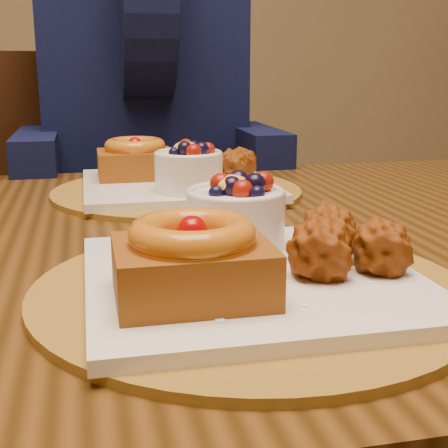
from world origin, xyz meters
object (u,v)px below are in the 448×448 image
at_px(dining_table, 204,290).
at_px(place_setting_far, 175,177).
at_px(diner, 143,84).
at_px(place_setting_near, 246,261).
at_px(chair_far, 106,256).

relative_size(dining_table, place_setting_far, 4.21).
relative_size(dining_table, diner, 1.88).
distance_m(place_setting_near, chair_far, 0.87).
xyz_separation_m(place_setting_near, place_setting_far, (0.00, 0.43, -0.00)).
xyz_separation_m(place_setting_far, chair_far, (-0.10, 0.40, -0.24)).
distance_m(dining_table, chair_far, 0.64).
xyz_separation_m(dining_table, place_setting_near, (-0.00, -0.21, 0.11)).
bearing_deg(chair_far, dining_table, -95.77).
bearing_deg(chair_far, place_setting_near, -98.44).
height_order(place_setting_far, diner, diner).
bearing_deg(chair_far, diner, 10.43).
distance_m(place_setting_far, diner, 0.47).
xyz_separation_m(place_setting_far, diner, (-0.00, 0.45, 0.12)).
bearing_deg(place_setting_far, diner, 90.37).
height_order(dining_table, diner, diner).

